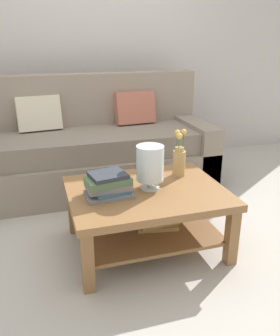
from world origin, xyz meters
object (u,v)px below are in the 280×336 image
(coffee_table, at_px, (147,206))
(glass_hurricane_vase, at_px, (150,164))
(book_stack_main, at_px, (108,185))
(couch, at_px, (96,149))
(flower_pitcher, at_px, (179,159))

(coffee_table, bearing_deg, glass_hurricane_vase, 21.99)
(book_stack_main, relative_size, glass_hurricane_vase, 1.02)
(couch, xyz_separation_m, book_stack_main, (-0.14, -1.25, 0.15))
(glass_hurricane_vase, xyz_separation_m, flower_pitcher, (0.28, 0.17, -0.05))
(couch, relative_size, flower_pitcher, 6.41)
(coffee_table, bearing_deg, flower_pitcher, 30.58)
(glass_hurricane_vase, relative_size, flower_pitcher, 0.87)
(flower_pitcher, bearing_deg, glass_hurricane_vase, -148.81)
(coffee_table, height_order, glass_hurricane_vase, glass_hurricane_vase)
(book_stack_main, bearing_deg, coffee_table, 5.05)
(coffee_table, height_order, book_stack_main, book_stack_main)
(coffee_table, relative_size, book_stack_main, 3.41)
(coffee_table, distance_m, book_stack_main, 0.33)
(flower_pitcher, bearing_deg, book_stack_main, -160.42)
(couch, distance_m, coffee_table, 1.23)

